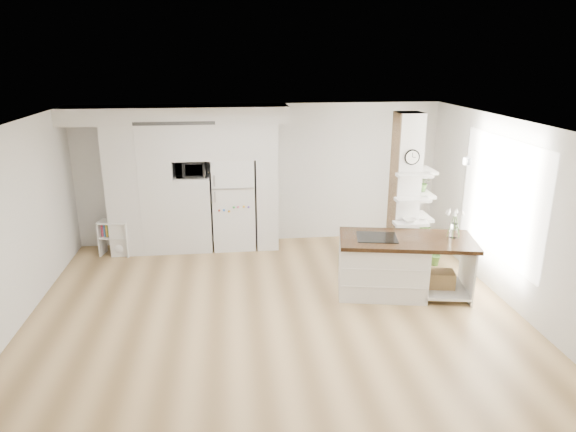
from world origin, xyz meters
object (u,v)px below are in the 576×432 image
at_px(refrigerator, 234,203).
at_px(kitchen_island, 390,264).
at_px(floor_plant_a, 436,254).
at_px(bookshelf, 117,240).

xyz_separation_m(refrigerator, kitchen_island, (2.36, -2.32, -0.40)).
distance_m(refrigerator, floor_plant_a, 3.83).
xyz_separation_m(refrigerator, bookshelf, (-2.18, -0.19, -0.59)).
xyz_separation_m(refrigerator, floor_plant_a, (3.52, -1.36, -0.66)).
distance_m(refrigerator, kitchen_island, 3.34).
xyz_separation_m(bookshelf, floor_plant_a, (5.70, -1.17, -0.08)).
bearing_deg(bookshelf, floor_plant_a, -0.82).
bearing_deg(refrigerator, floor_plant_a, -21.04).
height_order(bookshelf, floor_plant_a, bookshelf).
relative_size(refrigerator, kitchen_island, 0.81).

